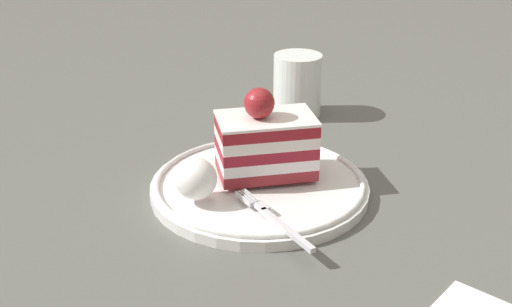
{
  "coord_description": "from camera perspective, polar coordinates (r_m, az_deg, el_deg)",
  "views": [
    {
      "loc": [
        -0.03,
        -0.59,
        0.33
      ],
      "look_at": [
        -0.0,
        0.02,
        0.05
      ],
      "focal_mm": 44.74,
      "sensor_mm": 36.0,
      "label": 1
    }
  ],
  "objects": [
    {
      "name": "dessert_plate",
      "position": [
        0.69,
        0.0,
        -2.86
      ],
      "size": [
        0.24,
        0.24,
        0.02
      ],
      "color": "silver",
      "rests_on": "ground_plane"
    },
    {
      "name": "ground_plane",
      "position": [
        0.68,
        0.38,
        -4.2
      ],
      "size": [
        2.4,
        2.4,
        0.0
      ],
      "primitive_type": "plane",
      "color": "#565752"
    },
    {
      "name": "fork",
      "position": [
        0.61,
        1.39,
        -5.72
      ],
      "size": [
        0.07,
        0.11,
        0.0
      ],
      "color": "silver",
      "rests_on": "dessert_plate"
    },
    {
      "name": "drink_glass_near",
      "position": [
        0.89,
        3.71,
        5.88
      ],
      "size": [
        0.07,
        0.07,
        0.09
      ],
      "color": "white",
      "rests_on": "ground_plane"
    },
    {
      "name": "whipped_cream_dollop",
      "position": [
        0.64,
        -5.4,
        -2.27
      ],
      "size": [
        0.04,
        0.04,
        0.04
      ],
      "primitive_type": "ellipsoid",
      "color": "white",
      "rests_on": "dessert_plate"
    },
    {
      "name": "cake_slice",
      "position": [
        0.69,
        0.82,
        1.03
      ],
      "size": [
        0.11,
        0.08,
        0.1
      ],
      "color": "maroon",
      "rests_on": "dessert_plate"
    }
  ]
}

